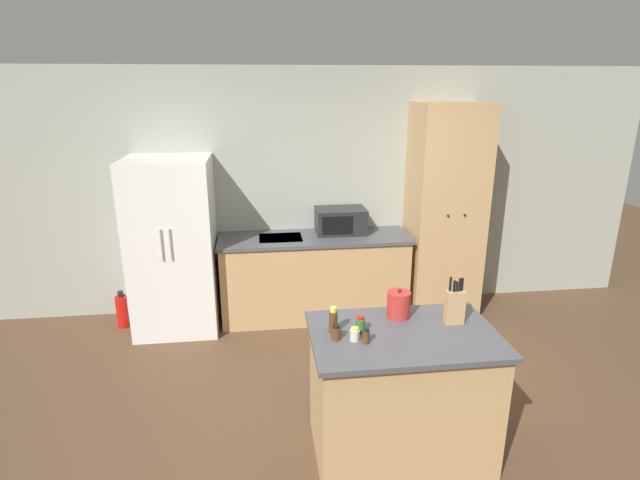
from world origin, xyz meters
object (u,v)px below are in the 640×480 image
(spice_bottle_tall_dark, at_px, (333,321))
(spice_bottle_amber_oil, at_px, (366,336))
(refrigerator, at_px, (173,246))
(microwave, at_px, (341,221))
(spice_bottle_short_red, at_px, (360,325))
(spice_bottle_pale_salt, at_px, (336,332))
(spice_bottle_green_herb, at_px, (355,334))
(knife_block, at_px, (455,306))
(pantry_cabinet, at_px, (445,212))
(fire_extinguisher, at_px, (123,311))
(kettle, at_px, (399,304))

(spice_bottle_tall_dark, xyz_separation_m, spice_bottle_amber_oil, (0.18, -0.16, -0.04))
(refrigerator, distance_m, microwave, 1.73)
(spice_bottle_short_red, xyz_separation_m, spice_bottle_pale_salt, (-0.17, -0.07, -0.01))
(microwave, xyz_separation_m, spice_bottle_green_herb, (-0.30, -2.32, -0.09))
(spice_bottle_pale_salt, bearing_deg, microwave, 79.84)
(refrigerator, height_order, spice_bottle_short_red, refrigerator)
(microwave, relative_size, spice_bottle_pale_salt, 5.38)
(knife_block, bearing_deg, pantry_cabinet, 71.30)
(pantry_cabinet, height_order, fire_extinguisher, pantry_cabinet)
(spice_bottle_green_herb, bearing_deg, refrigerator, 123.53)
(knife_block, bearing_deg, spice_bottle_pale_salt, -171.82)
(knife_block, xyz_separation_m, kettle, (-0.34, 0.14, -0.03))
(spice_bottle_pale_salt, bearing_deg, pantry_cabinet, 55.28)
(refrigerator, relative_size, knife_block, 5.35)
(spice_bottle_green_herb, bearing_deg, kettle, 38.63)
(microwave, bearing_deg, spice_bottle_tall_dark, -100.68)
(spice_bottle_amber_oil, bearing_deg, spice_bottle_pale_salt, 157.90)
(microwave, height_order, knife_block, knife_block)
(pantry_cabinet, xyz_separation_m, fire_extinguisher, (-3.40, -0.01, -0.95))
(refrigerator, bearing_deg, pantry_cabinet, 1.21)
(pantry_cabinet, height_order, spice_bottle_amber_oil, pantry_cabinet)
(refrigerator, height_order, spice_bottle_tall_dark, refrigerator)
(spice_bottle_green_herb, bearing_deg, spice_bottle_short_red, 61.80)
(kettle, distance_m, fire_extinguisher, 3.14)
(spice_bottle_short_red, bearing_deg, spice_bottle_green_herb, -118.20)
(pantry_cabinet, relative_size, spice_bottle_short_red, 20.32)
(refrigerator, distance_m, spice_bottle_short_red, 2.52)
(kettle, bearing_deg, fire_extinguisher, 141.05)
(knife_block, bearing_deg, kettle, 157.40)
(pantry_cabinet, height_order, kettle, pantry_cabinet)
(refrigerator, bearing_deg, microwave, 5.71)
(microwave, bearing_deg, pantry_cabinet, -5.84)
(refrigerator, xyz_separation_m, knife_block, (2.12, -2.00, 0.15))
(pantry_cabinet, bearing_deg, spice_bottle_green_herb, -122.32)
(spice_bottle_pale_salt, bearing_deg, kettle, 28.66)
(refrigerator, height_order, microwave, refrigerator)
(spice_bottle_green_herb, xyz_separation_m, spice_bottle_pale_salt, (-0.11, 0.03, 0.01))
(microwave, xyz_separation_m, knife_block, (0.40, -2.17, -0.00))
(microwave, xyz_separation_m, spice_bottle_amber_oil, (-0.23, -2.36, -0.08))
(knife_block, relative_size, spice_bottle_short_red, 2.96)
(fire_extinguisher, bearing_deg, spice_bottle_amber_oil, -47.29)
(pantry_cabinet, xyz_separation_m, microwave, (-1.10, 0.11, -0.09))
(knife_block, height_order, spice_bottle_tall_dark, knife_block)
(microwave, bearing_deg, spice_bottle_green_herb, -97.31)
(spice_bottle_short_red, height_order, spice_bottle_pale_salt, spice_bottle_short_red)
(knife_block, height_order, spice_bottle_short_red, knife_block)
(spice_bottle_amber_oil, xyz_separation_m, kettle, (0.30, 0.33, 0.05))
(spice_bottle_short_red, height_order, spice_bottle_green_herb, spice_bottle_short_red)
(spice_bottle_amber_oil, height_order, fire_extinguisher, spice_bottle_amber_oil)
(knife_block, bearing_deg, spice_bottle_short_red, -176.18)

